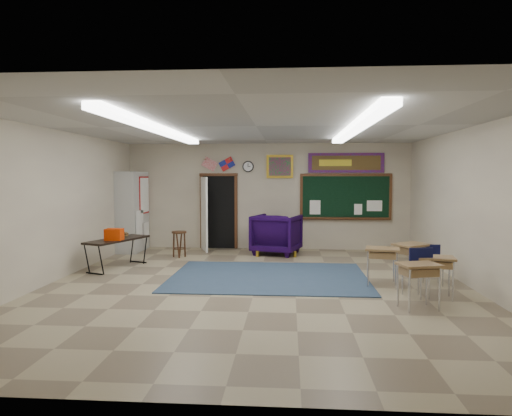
# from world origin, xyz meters

# --- Properties ---
(floor) EXTENTS (9.00, 9.00, 0.00)m
(floor) POSITION_xyz_m (0.00, 0.00, 0.00)
(floor) COLOR tan
(floor) RESTS_ON ground
(back_wall) EXTENTS (8.00, 0.04, 3.00)m
(back_wall) POSITION_xyz_m (0.00, 4.50, 1.50)
(back_wall) COLOR beige
(back_wall) RESTS_ON floor
(front_wall) EXTENTS (8.00, 0.04, 3.00)m
(front_wall) POSITION_xyz_m (0.00, -4.50, 1.50)
(front_wall) COLOR beige
(front_wall) RESTS_ON floor
(left_wall) EXTENTS (0.04, 9.00, 3.00)m
(left_wall) POSITION_xyz_m (-4.00, 0.00, 1.50)
(left_wall) COLOR beige
(left_wall) RESTS_ON floor
(right_wall) EXTENTS (0.04, 9.00, 3.00)m
(right_wall) POSITION_xyz_m (4.00, 0.00, 1.50)
(right_wall) COLOR beige
(right_wall) RESTS_ON floor
(ceiling) EXTENTS (8.00, 9.00, 0.04)m
(ceiling) POSITION_xyz_m (0.00, 0.00, 3.00)
(ceiling) COLOR beige
(ceiling) RESTS_ON back_wall
(area_rug) EXTENTS (4.00, 3.00, 0.02)m
(area_rug) POSITION_xyz_m (0.20, 0.80, 0.01)
(area_rug) COLOR #30435C
(area_rug) RESTS_ON floor
(fluorescent_strips) EXTENTS (3.86, 6.00, 0.10)m
(fluorescent_strips) POSITION_xyz_m (0.00, 0.00, 2.94)
(fluorescent_strips) COLOR white
(fluorescent_strips) RESTS_ON ceiling
(doorway) EXTENTS (1.10, 0.89, 2.16)m
(doorway) POSITION_xyz_m (-1.50, 4.35, 1.06)
(doorway) COLOR black
(doorway) RESTS_ON back_wall
(chalkboard) EXTENTS (2.55, 0.14, 1.30)m
(chalkboard) POSITION_xyz_m (2.20, 4.46, 1.46)
(chalkboard) COLOR #502B16
(chalkboard) RESTS_ON back_wall
(bulletin_board) EXTENTS (2.10, 0.05, 0.55)m
(bulletin_board) POSITION_xyz_m (2.20, 4.47, 2.45)
(bulletin_board) COLOR maroon
(bulletin_board) RESTS_ON back_wall
(framed_art_print) EXTENTS (0.75, 0.05, 0.65)m
(framed_art_print) POSITION_xyz_m (0.35, 4.47, 2.35)
(framed_art_print) COLOR #AB8521
(framed_art_print) RESTS_ON back_wall
(wall_clock) EXTENTS (0.32, 0.05, 0.32)m
(wall_clock) POSITION_xyz_m (-0.55, 4.47, 2.35)
(wall_clock) COLOR black
(wall_clock) RESTS_ON back_wall
(wall_flags) EXTENTS (1.16, 0.06, 0.70)m
(wall_flags) POSITION_xyz_m (-1.40, 4.44, 2.48)
(wall_flags) COLOR red
(wall_flags) RESTS_ON back_wall
(storage_cabinet) EXTENTS (0.59, 1.25, 2.20)m
(storage_cabinet) POSITION_xyz_m (-3.71, 3.85, 1.10)
(storage_cabinet) COLOR #AEAFAA
(storage_cabinet) RESTS_ON floor
(wingback_armchair) EXTENTS (1.43, 1.45, 1.07)m
(wingback_armchair) POSITION_xyz_m (0.29, 3.63, 0.53)
(wingback_armchair) COLOR black
(wingback_armchair) RESTS_ON floor
(student_chair_reading) EXTENTS (0.46, 0.46, 0.71)m
(student_chair_reading) POSITION_xyz_m (-0.14, 3.55, 0.36)
(student_chair_reading) COLOR black
(student_chair_reading) RESTS_ON floor
(student_chair_desk_a) EXTENTS (0.49, 0.49, 0.88)m
(student_chair_desk_a) POSITION_xyz_m (2.80, -0.57, 0.44)
(student_chair_desk_a) COLOR black
(student_chair_desk_a) RESTS_ON floor
(student_chair_desk_b) EXTENTS (0.38, 0.38, 0.75)m
(student_chair_desk_b) POSITION_xyz_m (3.37, 0.36, 0.38)
(student_chair_desk_b) COLOR black
(student_chair_desk_b) RESTS_ON floor
(student_desk_front_left) EXTENTS (0.69, 0.57, 0.73)m
(student_desk_front_left) POSITION_xyz_m (2.37, 0.15, 0.41)
(student_desk_front_left) COLOR olive
(student_desk_front_left) RESTS_ON floor
(student_desk_front_right) EXTENTS (0.79, 0.75, 0.76)m
(student_desk_front_right) POSITION_xyz_m (3.01, 0.56, 0.43)
(student_desk_front_right) COLOR olive
(student_desk_front_right) RESTS_ON floor
(student_desk_back_left) EXTENTS (0.69, 0.59, 0.72)m
(student_desk_back_left) POSITION_xyz_m (2.64, -1.30, 0.40)
(student_desk_back_left) COLOR olive
(student_desk_back_left) RESTS_ON floor
(student_desk_back_right) EXTENTS (0.66, 0.54, 0.72)m
(student_desk_back_right) POSITION_xyz_m (3.11, -0.63, 0.40)
(student_desk_back_right) COLOR olive
(student_desk_back_right) RESTS_ON floor
(folding_table) EXTENTS (1.08, 1.71, 0.92)m
(folding_table) POSITION_xyz_m (-3.24, 1.45, 0.37)
(folding_table) COLOR black
(folding_table) RESTS_ON floor
(wooden_stool) EXTENTS (0.38, 0.38, 0.67)m
(wooden_stool) POSITION_xyz_m (-2.19, 2.95, 0.34)
(wooden_stool) COLOR #4A2B16
(wooden_stool) RESTS_ON floor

